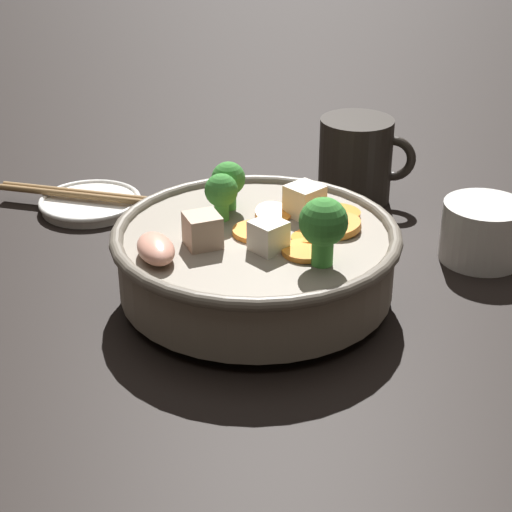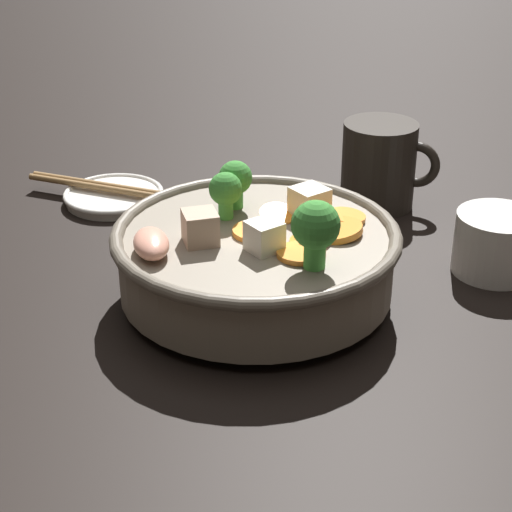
# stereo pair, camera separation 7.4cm
# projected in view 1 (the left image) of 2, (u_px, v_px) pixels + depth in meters

# --- Properties ---
(ground_plane) EXTENTS (3.00, 3.00, 0.00)m
(ground_plane) POSITION_uv_depth(u_px,v_px,m) (256.00, 298.00, 0.76)
(ground_plane) COLOR black
(stirfry_bowl) EXTENTS (0.25, 0.25, 0.12)m
(stirfry_bowl) POSITION_uv_depth(u_px,v_px,m) (256.00, 254.00, 0.74)
(stirfry_bowl) COLOR slate
(stirfry_bowl) RESTS_ON ground_plane
(side_saucer) EXTENTS (0.11, 0.11, 0.01)m
(side_saucer) POSITION_uv_depth(u_px,v_px,m) (90.00, 203.00, 0.93)
(side_saucer) COLOR white
(side_saucer) RESTS_ON ground_plane
(tea_cup) EXTENTS (0.08, 0.08, 0.06)m
(tea_cup) POSITION_uv_depth(u_px,v_px,m) (483.00, 231.00, 0.82)
(tea_cup) COLOR white
(tea_cup) RESTS_ON ground_plane
(dark_mug) EXTENTS (0.11, 0.08, 0.09)m
(dark_mug) POSITION_uv_depth(u_px,v_px,m) (357.00, 160.00, 0.94)
(dark_mug) COLOR black
(dark_mug) RESTS_ON ground_plane
(chopsticks_pair) EXTENTS (0.21, 0.03, 0.01)m
(chopsticks_pair) POSITION_uv_depth(u_px,v_px,m) (89.00, 195.00, 0.93)
(chopsticks_pair) COLOR olive
(chopsticks_pair) RESTS_ON side_saucer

